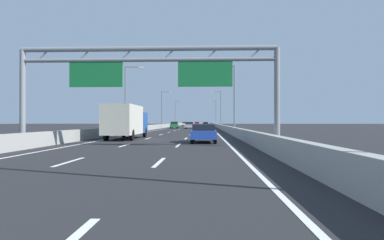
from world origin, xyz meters
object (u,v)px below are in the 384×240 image
Objects in this scene: sign_gantry at (148,71)px; green_car at (174,125)px; streetlamp_right_far at (220,107)px; streetlamp_right_distant at (215,111)px; red_car at (197,124)px; streetlamp_left_far at (163,107)px; blue_car at (204,133)px; streetlamp_left_mid at (127,95)px; streetlamp_right_mid at (233,94)px; streetlamp_left_distant at (176,111)px; white_car at (185,124)px; box_truck at (126,121)px; silver_car at (189,125)px; black_car at (206,124)px.

sign_gantry reaches higher than green_car.
streetlamp_right_far reaches higher than green_car.
streetlamp_right_far is 1.00× the size of streetlamp_right_distant.
streetlamp_right_far is 2.04× the size of green_car.
red_car is at bearing 86.48° from green_car.
streetlamp_left_far is 60.92m from blue_car.
streetlamp_left_far reaches higher than red_car.
sign_gantry is at bearing -73.62° from streetlamp_left_mid.
streetlamp_left_distant is at bearing 100.85° from streetlamp_right_mid.
white_car is (-10.91, -11.14, -4.66)m from streetlamp_right_distant.
streetlamp_right_far is at bearing 69.03° from streetlamp_left_mid.
streetlamp_right_far reaches higher than white_car.
streetlamp_right_mid and streetlamp_right_distant have the same top height.
streetlamp_right_far is 41.72m from streetlamp_left_distant.
green_car is at bearing -93.52° from red_car.
white_car is at bearing 99.28° from streetlamp_right_mid.
streetlamp_left_distant is 2.31× the size of white_car.
streetlamp_right_distant is (0.00, 77.91, 0.00)m from streetlamp_right_mid.
streetlamp_right_distant is at bearing 83.26° from box_truck.
streetlamp_right_mid is at bearing 79.18° from blue_car.
red_car is at bearing 89.91° from silver_car.
streetlamp_left_mid is 2.13× the size of black_car.
green_car is at bearing 82.73° from streetlamp_left_mid.
streetlamp_right_distant is 2.04× the size of green_car.
sign_gantry is at bearing -87.84° from white_car.
streetlamp_left_distant reaches higher than blue_car.
streetlamp_right_mid is 92.05m from red_car.
streetlamp_right_far is 53.40m from red_car.
streetlamp_right_distant reaches higher than blue_car.
red_car is 112.49m from blue_car.
silver_car reaches higher than blue_car.
sign_gantry reaches higher than red_car.
streetlamp_right_far is (14.93, 38.95, 0.00)m from streetlamp_left_mid.
black_car is (11.20, 69.04, -4.66)m from streetlamp_left_mid.
streetlamp_left_mid is at bearing 117.79° from blue_car.
green_car is at bearing 135.15° from silver_car.
streetlamp_left_far is 1.00× the size of streetlamp_right_far.
streetlamp_right_mid is 2.14× the size of red_car.
black_car is (3.70, 94.55, -4.08)m from sign_gantry.
silver_car is at bearing -44.85° from green_car.
black_car is at bearing 79.27° from green_car.
sign_gantry is 103.69m from streetlamp_right_distant.
streetlamp_left_far is 41.72m from streetlamp_right_distant.
streetlamp_right_mid is 1.00× the size of streetlamp_right_distant.
blue_car is at bearing -93.80° from streetlamp_right_far.
red_car is at bearing 81.75° from streetlamp_left_far.
streetlamp_left_mid is at bearing -93.45° from white_car.
streetlamp_left_far is at bearing -110.97° from streetlamp_right_distant.
streetlamp_left_distant is 12.73m from white_car.
box_truck is at bearing -87.68° from streetlamp_left_distant.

